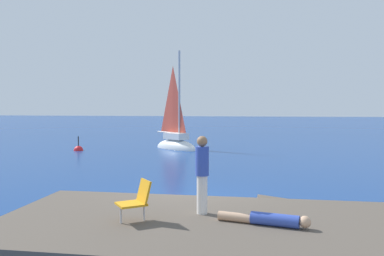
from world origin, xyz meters
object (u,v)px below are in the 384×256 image
sailboat_near (176,143)px  marker_buoy (78,150)px  person_standing (202,172)px  person_sunbather (268,219)px  beach_chair (137,199)px

sailboat_near → marker_buoy: (-5.63, -1.72, -0.35)m
sailboat_near → person_standing: 17.10m
sailboat_near → person_standing: (3.55, -16.69, 1.03)m
sailboat_near → person_sunbather: 18.02m
person_standing → beach_chair: (-1.19, -0.72, -0.42)m
marker_buoy → person_standing: bearing=-58.5°
person_sunbather → beach_chair: (-2.51, -0.07, 0.33)m
person_sunbather → marker_buoy: (-10.49, 15.63, -0.63)m
beach_chair → marker_buoy: 17.63m
beach_chair → person_standing: bearing=175.9°
sailboat_near → beach_chair: sailboat_near is taller
marker_buoy → sailboat_near: bearing=17.0°
person_standing → marker_buoy: 17.61m
person_sunbather → beach_chair: beach_chair is taller
person_standing → beach_chair: person_standing is taller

